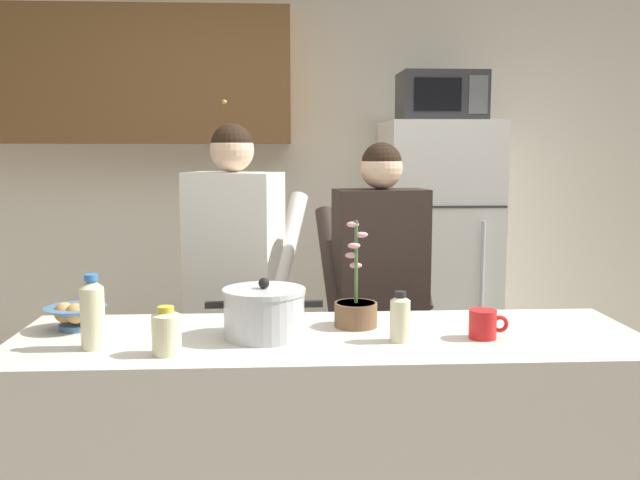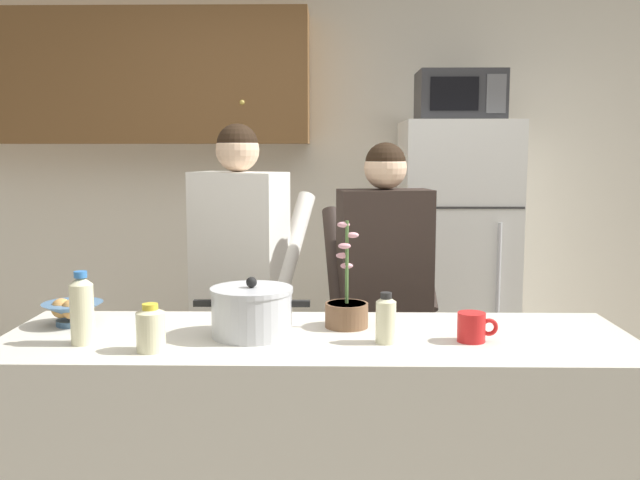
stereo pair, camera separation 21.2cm
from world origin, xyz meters
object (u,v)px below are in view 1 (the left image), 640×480
at_px(microwave, 441,97).
at_px(person_by_sink, 380,279).
at_px(potted_orchid, 356,309).
at_px(bottle_far_corner, 92,313).
at_px(refrigerator, 437,265).
at_px(bottle_mid_counter, 166,331).
at_px(person_near_pot, 235,264).
at_px(bottle_near_edge, 400,317).
at_px(bread_bowl, 76,315).
at_px(cooking_pot, 264,313).
at_px(coffee_mug, 484,324).

distance_m(microwave, person_by_sink, 1.47).
height_order(microwave, potted_orchid, microwave).
xyz_separation_m(person_by_sink, bottle_far_corner, (-1.02, -0.88, 0.07)).
xyz_separation_m(refrigerator, microwave, (0.00, -0.02, 0.99)).
bearing_deg(bottle_mid_counter, potted_orchid, 26.95).
xyz_separation_m(refrigerator, person_near_pot, (-1.14, -1.00, 0.18)).
relative_size(person_near_pot, bottle_near_edge, 10.02).
bearing_deg(bottle_far_corner, microwave, 52.03).
height_order(bread_bowl, bottle_far_corner, bottle_far_corner).
distance_m(person_by_sink, bottle_far_corner, 1.35).
bearing_deg(bottle_near_edge, person_near_pot, 122.15).
distance_m(bottle_near_edge, potted_orchid, 0.24).
height_order(refrigerator, person_by_sink, refrigerator).
relative_size(cooking_pot, coffee_mug, 2.94).
distance_m(person_by_sink, coffee_mug, 0.86).
height_order(microwave, person_near_pot, microwave).
bearing_deg(microwave, bottle_mid_counter, -122.33).
height_order(refrigerator, bread_bowl, refrigerator).
bearing_deg(cooking_pot, bottle_far_corner, -168.64).
xyz_separation_m(bottle_mid_counter, bottle_far_corner, (-0.24, 0.08, 0.04)).
relative_size(bread_bowl, bottle_mid_counter, 1.42).
distance_m(bread_bowl, bottle_far_corner, 0.27).
bearing_deg(coffee_mug, refrigerator, 81.89).
bearing_deg(bread_bowl, person_near_pot, 55.48).
distance_m(refrigerator, potted_orchid, 1.87).
height_order(person_near_pot, bottle_near_edge, person_near_pot).
xyz_separation_m(person_near_pot, bread_bowl, (-0.50, -0.72, -0.06)).
distance_m(refrigerator, coffee_mug, 1.94).
relative_size(refrigerator, bottle_near_edge, 10.31).
bearing_deg(bottle_near_edge, microwave, 73.90).
xyz_separation_m(coffee_mug, bread_bowl, (-1.37, 0.19, 0.00)).
bearing_deg(person_near_pot, bottle_far_corner, -111.42).
relative_size(bottle_far_corner, potted_orchid, 0.63).
bearing_deg(bottle_mid_counter, refrigerator, 57.94).
height_order(bottle_mid_counter, potted_orchid, potted_orchid).
bearing_deg(microwave, person_by_sink, -115.06).
bearing_deg(bottle_far_corner, bread_bowl, 116.74).
bearing_deg(person_near_pot, bottle_near_edge, -57.85).
distance_m(bottle_mid_counter, bottle_far_corner, 0.25).
relative_size(microwave, potted_orchid, 1.29).
xyz_separation_m(person_near_pot, cooking_pot, (0.15, -0.86, -0.03)).
height_order(bread_bowl, bottle_near_edge, bottle_near_edge).
relative_size(person_by_sink, coffee_mug, 11.96).
bearing_deg(bottle_near_edge, refrigerator, 74.08).
distance_m(person_near_pot, person_by_sink, 0.65).
bearing_deg(bottle_mid_counter, bread_bowl, 138.54).
height_order(person_near_pot, coffee_mug, person_near_pot).
bearing_deg(bottle_far_corner, bottle_near_edge, 1.66).
relative_size(person_near_pot, coffee_mug, 12.59).
bearing_deg(bottle_mid_counter, person_near_pot, 82.34).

